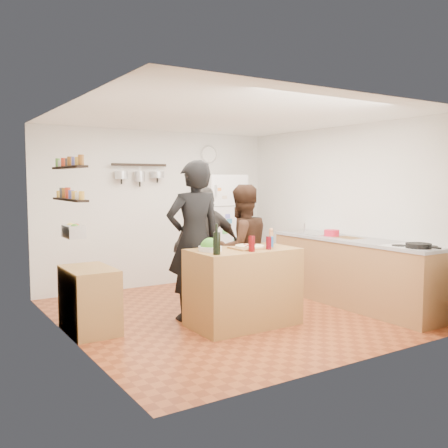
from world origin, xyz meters
TOP-DOWN VIEW (x-y plane):
  - room_shell at (0.00, 0.39)m, footprint 4.20×4.20m
  - prep_island at (-0.13, -0.52)m, footprint 1.25×0.72m
  - pizza_board at (-0.05, -0.54)m, footprint 0.42×0.34m
  - pizza at (-0.05, -0.54)m, footprint 0.34×0.34m
  - salad_bowl at (-0.55, -0.47)m, footprint 0.27×0.27m
  - wine_bottle at (-0.63, -0.74)m, footprint 0.08×0.08m
  - wine_glass_near at (-0.18, -0.76)m, footprint 0.07×0.07m
  - wine_glass_far at (0.09, -0.72)m, footprint 0.06×0.06m
  - pepper_mill at (0.32, -0.47)m, footprint 0.05×0.05m
  - salt_canister at (0.17, -0.64)m, footprint 0.09×0.09m
  - person_left at (-0.49, 0.02)m, footprint 0.75×0.52m
  - person_center at (0.15, -0.09)m, footprint 0.83×0.65m
  - person_back at (0.02, 0.56)m, footprint 1.00×0.55m
  - counter_run at (1.70, -0.55)m, footprint 0.63×2.63m
  - stove_top at (1.70, -1.50)m, footprint 0.60×0.62m
  - skillet at (1.60, -1.63)m, footprint 0.29×0.29m
  - sink at (1.70, 0.30)m, footprint 0.50×0.80m
  - cutting_board at (1.70, -0.42)m, footprint 0.30×0.40m
  - red_bowl at (1.65, -0.16)m, footprint 0.21×0.21m
  - fridge at (0.95, 1.75)m, footprint 0.70×0.68m
  - wall_clock at (0.95, 2.08)m, footprint 0.30×0.03m
  - spice_shelf_lower at (-1.93, 0.20)m, footprint 0.12×1.00m
  - spice_shelf_upper at (-1.93, 0.20)m, footprint 0.12×1.00m
  - produce_basket at (-1.90, 0.20)m, footprint 0.18×0.35m
  - side_table at (-1.74, 0.20)m, footprint 0.50×0.80m
  - pot_rack at (-0.35, 2.00)m, footprint 0.90×0.04m

SIDE VIEW (x-z plane):
  - side_table at x=-1.74m, z-range 0.00..0.73m
  - counter_run at x=1.70m, z-range 0.00..0.90m
  - prep_island at x=-0.13m, z-range 0.00..0.91m
  - person_back at x=0.02m, z-range 0.00..1.63m
  - person_center at x=0.15m, z-range 0.00..1.66m
  - fridge at x=0.95m, z-range 0.00..1.80m
  - stove_top at x=1.70m, z-range 0.90..0.92m
  - cutting_board at x=1.70m, z-range 0.90..0.92m
  - sink at x=1.70m, z-range 0.90..0.93m
  - pizza_board at x=-0.05m, z-range 0.91..0.93m
  - salad_bowl at x=-0.55m, z-range 0.91..0.96m
  - pizza at x=-0.05m, z-range 0.93..0.95m
  - skillet at x=1.60m, z-range 0.92..0.98m
  - red_bowl at x=1.65m, z-range 0.92..1.01m
  - person_left at x=-0.49m, z-range 0.00..1.95m
  - salt_canister at x=0.17m, z-range 0.91..1.05m
  - wine_glass_far at x=0.09m, z-range 0.91..1.06m
  - pepper_mill at x=0.32m, z-range 0.91..1.08m
  - wine_glass_near at x=-0.18m, z-range 0.91..1.09m
  - wine_bottle at x=-0.63m, z-range 0.91..1.15m
  - produce_basket at x=-1.90m, z-range 1.08..1.22m
  - room_shell at x=0.00m, z-range -0.85..3.35m
  - spice_shelf_lower at x=-1.93m, z-range 1.49..1.51m
  - spice_shelf_upper at x=-1.93m, z-range 1.84..1.86m
  - pot_rack at x=-0.35m, z-range 1.93..1.97m
  - wall_clock at x=0.95m, z-range 2.00..2.30m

